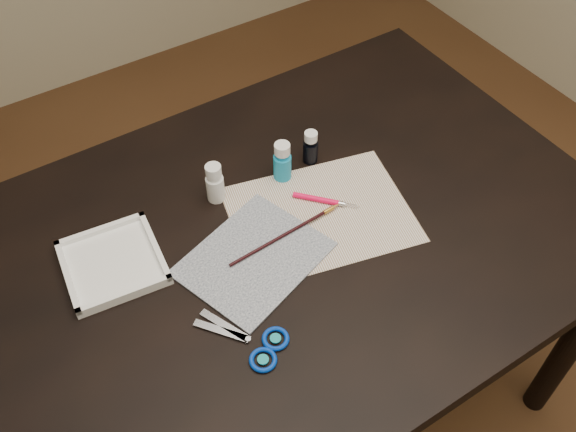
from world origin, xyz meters
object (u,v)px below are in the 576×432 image
paint_bottle_cyan (282,161)px  paint_bottle_navy (311,147)px  paper (320,214)px  canvas (254,258)px  palette_tray (113,262)px  scissors (238,339)px  paint_bottle_white (215,183)px

paint_bottle_cyan → paint_bottle_navy: bearing=7.7°
paint_bottle_navy → paper: bearing=-116.2°
canvas → palette_tray: bearing=150.7°
paper → paint_bottle_cyan: bearing=93.5°
canvas → scissors: scissors is taller
canvas → paint_bottle_navy: paint_bottle_navy is taller
paint_bottle_white → scissors: paint_bottle_white is taller
paper → palette_tray: size_ratio=2.00×
canvas → paint_bottle_navy: (0.25, 0.17, 0.04)m
paint_bottle_white → paint_bottle_navy: paint_bottle_white is taller
paper → paint_bottle_cyan: 0.14m
paint_bottle_cyan → scissors: 0.41m
paint_bottle_cyan → canvas: bearing=-136.2°
paper → scissors: (-0.29, -0.16, 0.00)m
canvas → palette_tray: palette_tray is taller
paper → canvas: canvas is taller
canvas → scissors: bearing=-129.5°
paper → canvas: bearing=-171.6°
paper → palette_tray: 0.42m
paint_bottle_cyan → scissors: paint_bottle_cyan is taller
paper → scissors: size_ratio=1.91×
paper → paint_bottle_navy: bearing=63.8°
paper → paint_bottle_navy: paint_bottle_navy is taller
paint_bottle_cyan → paint_bottle_navy: size_ratio=1.17×
paint_bottle_navy → palette_tray: size_ratio=0.44×
palette_tray → canvas: bearing=-29.3°
canvas → paint_bottle_white: (0.02, 0.18, 0.04)m
paint_bottle_cyan → palette_tray: 0.40m
paint_bottle_white → palette_tray: paint_bottle_white is taller
paper → palette_tray: bearing=165.5°
canvas → paint_bottle_cyan: paint_bottle_cyan is taller
paint_bottle_navy → scissors: paint_bottle_navy is taller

